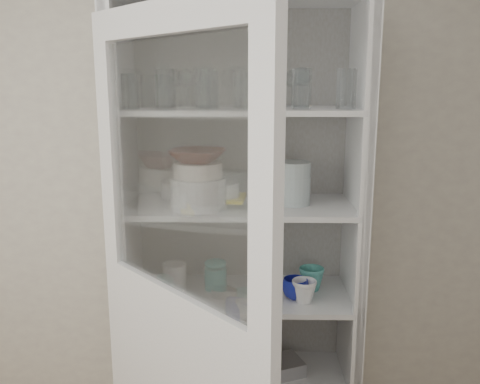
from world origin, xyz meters
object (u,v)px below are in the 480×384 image
at_px(plate_stack_back, 184,188).
at_px(teal_jar, 216,276).
at_px(yellow_trivet, 223,198).
at_px(cream_bowl, 198,170).
at_px(plate_stack_front, 199,193).
at_px(goblet_1, 187,86).
at_px(cupboard_door, 179,354).
at_px(terracotta_bowl, 198,156).
at_px(mug_teal, 311,279).
at_px(grey_bowl_stack, 293,183).
at_px(pantry_cabinet, 240,269).
at_px(mug_white, 304,291).
at_px(goblet_3, 302,85).
at_px(cream_dish, 239,365).
at_px(mug_blue, 295,288).
at_px(glass_platter, 223,201).
at_px(white_ramekin, 223,190).
at_px(tin_box, 278,367).
at_px(goblet_0, 175,86).
at_px(goblet_2, 293,87).
at_px(white_canister, 175,277).
at_px(measuring_cups, 222,292).

relative_size(plate_stack_back, teal_jar, 1.77).
bearing_deg(yellow_trivet, cream_bowl, -140.51).
bearing_deg(plate_stack_front, goblet_1, 108.56).
distance_m(cupboard_door, terracotta_bowl, 0.77).
bearing_deg(goblet_1, mug_teal, -8.11).
xyz_separation_m(cupboard_door, goblet_1, (-0.03, 0.66, 0.87)).
bearing_deg(yellow_trivet, grey_bowl_stack, -2.16).
xyz_separation_m(pantry_cabinet, mug_white, (0.27, -0.17, -0.03)).
bearing_deg(plate_stack_back, cupboard_door, -85.07).
relative_size(goblet_3, cream_dish, 0.81).
bearing_deg(pantry_cabinet, cupboard_door, -107.42).
bearing_deg(cream_dish, mug_blue, -18.72).
relative_size(goblet_1, glass_platter, 0.57).
xyz_separation_m(white_ramekin, cream_dish, (0.07, 0.02, -0.83)).
relative_size(plate_stack_front, terracotta_bowl, 1.05).
distance_m(mug_white, tin_box, 0.44).
distance_m(plate_stack_back, glass_platter, 0.23).
bearing_deg(goblet_0, goblet_3, -3.07).
relative_size(mug_blue, mug_teal, 1.01).
height_order(white_ramekin, grey_bowl_stack, grey_bowl_stack).
xyz_separation_m(plate_stack_back, cream_bowl, (0.09, -0.22, 0.12)).
bearing_deg(cupboard_door, cream_dish, 118.70).
bearing_deg(goblet_2, mug_white, -75.59).
bearing_deg(white_canister, pantry_cabinet, 11.22).
bearing_deg(grey_bowl_stack, plate_stack_front, -169.99).
height_order(mug_blue, teal_jar, teal_jar).
bearing_deg(plate_stack_back, measuring_cups, -46.22).
bearing_deg(yellow_trivet, mug_blue, -12.06).
bearing_deg(tin_box, yellow_trivet, 179.95).
relative_size(terracotta_bowl, glass_platter, 0.72).
height_order(cream_bowl, mug_white, cream_bowl).
relative_size(yellow_trivet, mug_blue, 1.62).
distance_m(white_canister, cream_dish, 0.51).
height_order(mug_teal, measuring_cups, mug_teal).
bearing_deg(cream_bowl, yellow_trivet, 39.49).
xyz_separation_m(goblet_3, white_ramekin, (-0.32, -0.07, -0.43)).
height_order(cupboard_door, white_canister, cupboard_door).
bearing_deg(tin_box, plate_stack_back, 162.37).
xyz_separation_m(cream_bowl, mug_teal, (0.48, 0.11, -0.50)).
distance_m(goblet_3, measuring_cups, 0.94).
xyz_separation_m(white_ramekin, tin_box, (0.24, -0.00, -0.83)).
bearing_deg(plate_stack_back, white_ramekin, -36.59).
relative_size(goblet_2, mug_white, 1.59).
distance_m(goblet_3, terracotta_bowl, 0.53).
relative_size(mug_teal, measuring_cups, 1.26).
bearing_deg(pantry_cabinet, goblet_1, 170.47).
bearing_deg(plate_stack_back, tin_box, -17.63).
bearing_deg(goblet_2, cream_bowl, -156.26).
xyz_separation_m(goblet_0, mug_white, (0.55, -0.20, -0.84)).
bearing_deg(plate_stack_front, goblet_3, 19.88).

